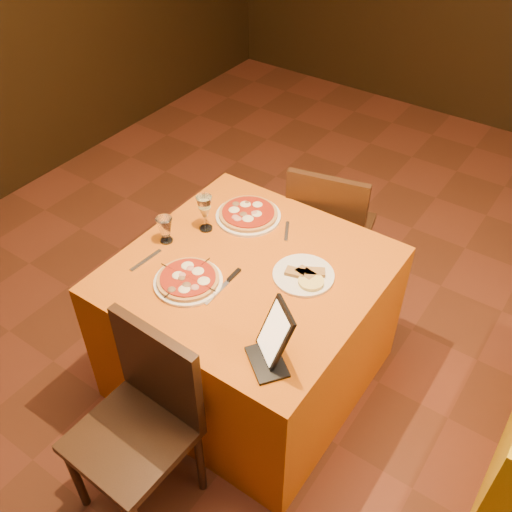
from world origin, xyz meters
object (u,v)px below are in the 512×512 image
Objects in this scene: wine_glass at (205,213)px; tablet at (275,333)px; pizza_near at (188,280)px; main_table at (250,325)px; water_glass at (165,230)px; chair_main_far at (331,228)px; chair_main_near at (131,438)px; pizza_far at (248,215)px.

tablet reaches higher than wine_glass.
pizza_near is 0.54m from tablet.
water_glass is at bearing -171.10° from main_table.
chair_main_far reaches higher than main_table.
chair_main_near is at bearing -59.97° from water_glass.
chair_main_far is at bearing 144.13° from tablet.
chair_main_near is 1.60m from chair_main_far.
chair_main_far is 3.06× the size of pizza_near.
chair_main_far is 3.73× the size of tablet.
tablet reaches higher than chair_main_near.
pizza_far is 0.86m from tablet.
wine_glass reaches higher than chair_main_far.
pizza_far is 0.42m from water_glass.
pizza_near is (-0.16, -0.23, 0.39)m from main_table.
tablet is (0.57, -0.64, 0.10)m from pizza_far.
water_glass reaches higher than main_table.
chair_main_far reaches higher than pizza_near.
pizza_near is 0.93× the size of pizza_far.
chair_main_near is 1.16m from pizza_far.
main_table is 0.70m from tablet.
pizza_near is at bearing 107.56° from chair_main_near.
pizza_near is at bearing -83.73° from pizza_far.
wine_glass reaches higher than main_table.
water_glass is 0.53× the size of tablet.
wine_glass is (-0.17, 0.34, 0.08)m from pizza_near.
chair_main_near is 4.79× the size of wine_glass.
wine_glass is (-0.11, -0.19, 0.08)m from pizza_far.
pizza_near is 2.29× the size of water_glass.
tablet reaches higher than water_glass.
tablet reaches higher than chair_main_far.
chair_main_near is 2.85× the size of pizza_far.
chair_main_near is 1.00× the size of chair_main_far.
pizza_far is (-0.22, 0.30, 0.39)m from main_table.
wine_glass is at bearing -176.41° from tablet.
wine_glass is (-0.33, -0.69, 0.39)m from chair_main_far.
tablet reaches higher than pizza_near.
tablet is at bearing -19.21° from water_glass.
pizza_near is at bearing -31.03° from water_glass.
tablet is (0.36, -1.13, 0.41)m from chair_main_far.
chair_main_far is 0.86m from wine_glass.
pizza_near is at bearing 67.82° from chair_main_far.
pizza_far is (-0.06, 0.53, -0.00)m from pizza_near.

